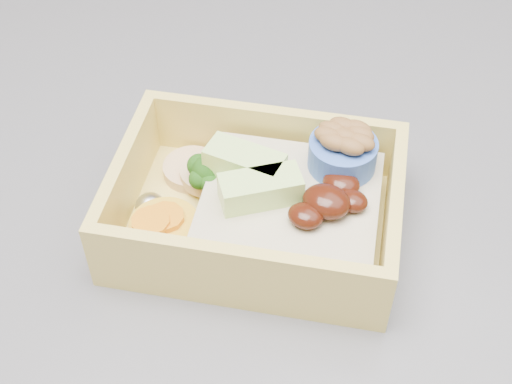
% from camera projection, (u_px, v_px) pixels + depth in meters
% --- Properties ---
extents(bento_box, '(0.21, 0.17, 0.07)m').
position_uv_depth(bento_box, '(266.00, 203.00, 0.46)').
color(bento_box, '#E2C85D').
rests_on(bento_box, island).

